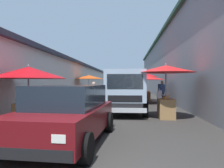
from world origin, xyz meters
TOP-DOWN VIEW (x-y plane):
  - ground at (13.50, 0.00)m, footprint 90.00×90.00m
  - building_left_whitewash at (15.75, 7.42)m, footprint 49.80×7.50m
  - building_right_concrete at (15.75, -7.42)m, footprint 49.80×7.50m
  - fruit_stall_near_left at (12.37, -1.98)m, footprint 2.87×2.87m
  - fruit_stall_mid_lane at (16.41, 2.87)m, footprint 2.77×2.77m
  - fruit_stall_far_right at (4.65, 2.83)m, footprint 2.76×2.76m
  - fruit_stall_near_right at (6.24, -2.44)m, footprint 2.46×2.46m
  - fruit_stall_far_left at (14.67, -2.16)m, footprint 2.20×2.20m
  - hatchback_car at (2.39, 0.68)m, footprint 4.01×2.13m
  - delivery_truck at (7.14, -0.71)m, footprint 4.93×1.98m
  - vendor_by_crates at (12.80, -3.29)m, footprint 0.29×0.64m
  - vendor_in_shade at (8.21, 0.98)m, footprint 0.44×0.49m
  - parked_scooter at (11.57, -3.09)m, footprint 1.68×0.51m

SIDE VIEW (x-z plane):
  - ground at x=13.50m, z-range 0.00..0.00m
  - parked_scooter at x=11.57m, z-range -0.12..1.02m
  - hatchback_car at x=2.39m, z-range 0.01..1.46m
  - vendor_in_shade at x=8.21m, z-range 0.11..1.66m
  - vendor_by_crates at x=12.80m, z-range 0.12..1.75m
  - delivery_truck at x=7.14m, z-range 0.00..2.08m
  - fruit_stall_near_left at x=12.37m, z-range 0.61..2.73m
  - fruit_stall_mid_lane at x=16.41m, z-range 0.60..2.86m
  - fruit_stall_far_right at x=4.65m, z-range 0.66..2.84m
  - building_left_whitewash at x=15.75m, z-range 0.01..3.51m
  - fruit_stall_near_right at x=6.24m, z-range 0.60..2.93m
  - fruit_stall_far_left at x=14.67m, z-range 0.58..2.99m
  - building_right_concrete at x=15.75m, z-range 0.01..6.17m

